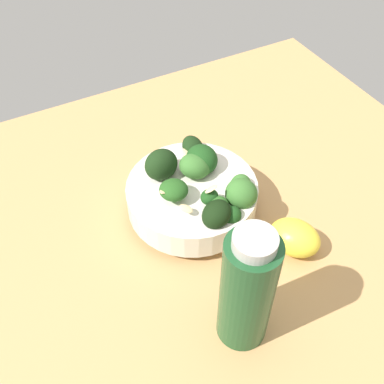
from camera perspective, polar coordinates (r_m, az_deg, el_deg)
ground_plane at (r=66.81cm, az=5.50°, el=-3.50°), size 71.38×71.38×3.80cm
bowl_of_broccoli at (r=62.17cm, az=0.28°, el=-0.00°), size 17.56×17.93×10.00cm
lemon_wedge at (r=60.90cm, az=12.48°, el=-5.47°), size 7.85×8.38×4.38cm
bottle_tall at (r=48.47cm, az=6.77°, el=-11.87°), size 5.63×5.63×16.98cm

